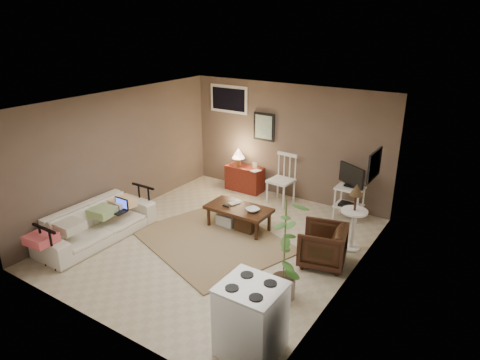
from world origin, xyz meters
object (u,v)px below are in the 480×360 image
Objects in this scene: red_console at (244,176)px; armchair at (323,244)px; spindle_chair at (282,181)px; tv_stand at (350,191)px; coffee_table at (238,216)px; potted_plant at (285,246)px; side_table at (355,209)px; sofa at (96,218)px; stove at (251,319)px.

red_console is 3.29m from armchair.
tv_stand is (1.43, 0.04, 0.08)m from spindle_chair.
armchair is (1.75, -0.29, 0.10)m from coffee_table.
armchair is 1.18m from potted_plant.
spindle_chair is 2.17m from side_table.
sofa is 2.95× the size of armchair.
red_console is at bearing 171.01° from spindle_chair.
sofa is 4.62m from tv_stand.
sofa is 3.83m from armchair.
tv_stand is 1.19m from side_table.
tv_stand is at bearing -2.75° from red_console.
stove is at bearing -66.50° from spindle_chair.
red_console is 4.95m from stove.
tv_stand is at bearing 173.56° from armchair.
side_table reaches higher than armchair.
armchair is at bearing -68.66° from sofa.
tv_stand is 1.20× the size of stove.
side_table is at bearing 11.95° from coffee_table.
red_console is 0.83× the size of side_table.
tv_stand is 4.01m from stove.
coffee_table is 1.23× the size of red_console.
sofa is at bearing -174.93° from potted_plant.
coffee_table is at bearing 140.17° from potted_plant.
side_table is at bearing -22.56° from red_console.
sofa is at bearing -137.14° from coffee_table.
coffee_table is 1.10× the size of tv_stand.
coffee_table is 1.78m from armchair.
spindle_chair is 2.41m from armchair.
red_console is 3.97m from potted_plant.
armchair is (-0.23, -0.71, -0.37)m from side_table.
red_console is 1.36× the size of armchair.
spindle_chair is 1.16× the size of stove.
potted_plant is (-0.34, -1.79, 0.07)m from side_table.
coffee_table is 0.57× the size of sofa.
coffee_table is 2.08m from side_table.
side_table is 2.93m from stove.
tv_stand is 1.52× the size of armchair.
stove reaches higher than coffee_table.
coffee_table is at bearing -60.50° from red_console.
spindle_chair reaches higher than sofa.
spindle_chair is at bearing 150.98° from side_table.
side_table reaches higher than spindle_chair.
sofa is 3.68m from spindle_chair.
side_table is 1.65× the size of armchair.
spindle_chair is 0.97× the size of tv_stand.
potted_plant is at bearing -61.40° from spindle_chair.
spindle_chair is (1.02, -0.16, 0.15)m from red_console.
stove is at bearing -53.87° from coffee_table.
red_console is 0.93× the size of spindle_chair.
coffee_table is at bearing -113.00° from armchair.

